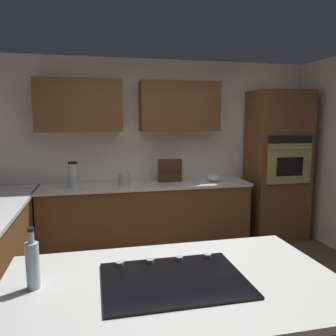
# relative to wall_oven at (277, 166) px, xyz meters

# --- Properties ---
(ground_plane) EXTENTS (14.00, 14.00, 0.00)m
(ground_plane) POSITION_rel_wall_oven_xyz_m (1.85, 1.72, -1.09)
(ground_plane) COLOR brown
(wall_back) EXTENTS (6.00, 0.44, 2.60)m
(wall_back) POSITION_rel_wall_oven_xyz_m (1.92, -0.33, 0.37)
(wall_back) COLOR white
(wall_back) RESTS_ON ground
(lower_cabinets_back) EXTENTS (2.80, 0.60, 0.86)m
(lower_cabinets_back) POSITION_rel_wall_oven_xyz_m (1.95, -0.00, -0.66)
(lower_cabinets_back) COLOR brown
(lower_cabinets_back) RESTS_ON ground
(countertop_back) EXTENTS (2.84, 0.64, 0.04)m
(countertop_back) POSITION_rel_wall_oven_xyz_m (1.95, -0.00, -0.21)
(countertop_back) COLOR silver
(countertop_back) RESTS_ON lower_cabinets_back
(island_top) EXTENTS (1.82, 1.07, 0.04)m
(island_top) POSITION_rel_wall_oven_xyz_m (2.24, 2.78, -0.21)
(island_top) COLOR silver
(island_top) RESTS_ON island_base
(wall_oven) EXTENTS (0.80, 0.66, 2.17)m
(wall_oven) POSITION_rel_wall_oven_xyz_m (0.00, 0.00, 0.00)
(wall_oven) COLOR brown
(wall_oven) RESTS_ON ground
(cooktop) EXTENTS (0.76, 0.56, 0.03)m
(cooktop) POSITION_rel_wall_oven_xyz_m (2.24, 2.77, -0.18)
(cooktop) COLOR black
(cooktop) RESTS_ON island_top
(blender) EXTENTS (0.15, 0.15, 0.33)m
(blender) POSITION_rel_wall_oven_xyz_m (2.90, 0.03, -0.04)
(blender) COLOR silver
(blender) RESTS_ON countertop_back
(mixing_bowl) EXTENTS (0.20, 0.20, 0.11)m
(mixing_bowl) POSITION_rel_wall_oven_xyz_m (1.00, 0.03, -0.13)
(mixing_bowl) COLOR white
(mixing_bowl) RESTS_ON countertop_back
(spice_rack) EXTENTS (0.32, 0.11, 0.31)m
(spice_rack) POSITION_rel_wall_oven_xyz_m (1.60, -0.08, -0.03)
(spice_rack) COLOR #472B19
(spice_rack) RESTS_ON countertop_back
(kettle) EXTENTS (0.16, 0.16, 0.17)m
(kettle) POSITION_rel_wall_oven_xyz_m (2.25, 0.03, -0.10)
(kettle) COLOR #B7BABF
(kettle) RESTS_ON countertop_back
(oil_bottle) EXTENTS (0.07, 0.07, 0.32)m
(oil_bottle) POSITION_rel_wall_oven_xyz_m (2.95, 2.69, -0.05)
(oil_bottle) COLOR silver
(oil_bottle) RESTS_ON island_top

